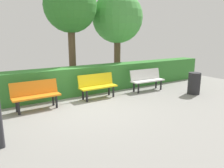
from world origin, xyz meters
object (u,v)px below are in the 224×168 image
at_px(tree_mid, 70,7).
at_px(trash_bin, 194,83).
at_px(bench_orange, 36,94).
at_px(bench_yellow, 97,85).
at_px(tree_near, 117,18).
at_px(bench_white, 147,79).

height_order(tree_mid, trash_bin, tree_mid).
distance_m(bench_orange, tree_mid, 4.26).
height_order(bench_yellow, tree_near, tree_near).
bearing_deg(bench_white, tree_mid, -43.36).
distance_m(tree_near, tree_mid, 2.39).
relative_size(bench_yellow, tree_mid, 0.31).
height_order(bench_orange, tree_mid, tree_mid).
height_order(tree_near, tree_mid, tree_mid).
bearing_deg(bench_yellow, bench_white, 176.19).
relative_size(bench_yellow, bench_orange, 0.99).
bearing_deg(bench_white, trash_bin, 131.93).
height_order(bench_orange, tree_near, tree_near).
height_order(bench_white, trash_bin, bench_white).
height_order(bench_yellow, trash_bin, bench_yellow).
bearing_deg(tree_mid, bench_orange, 46.58).
bearing_deg(tree_near, bench_yellow, 43.16).
distance_m(bench_white, trash_bin, 1.82).
height_order(bench_orange, trash_bin, bench_orange).
xyz_separation_m(bench_white, tree_near, (-0.13, -2.34, 2.54)).
height_order(bench_yellow, tree_mid, tree_mid).
bearing_deg(tree_near, tree_mid, 0.50).
height_order(bench_white, tree_mid, tree_mid).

